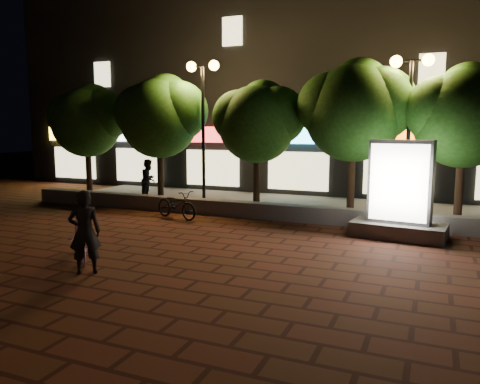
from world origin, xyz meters
The scene contains 16 objects.
ground centered at (0.00, 0.00, 0.00)m, with size 80.00×80.00×0.00m, color #522419.
retaining_wall centered at (0.00, 4.00, 0.25)m, with size 16.00×0.45×0.50m, color slate.
sidewalk centered at (0.00, 6.50, 0.04)m, with size 16.00×5.00×0.08m, color slate.
building_block centered at (-0.01, 12.99, 5.00)m, with size 28.00×8.12×11.30m.
tree_far_left centered at (-6.95, 5.46, 3.29)m, with size 3.36×2.80×4.63m.
tree_left centered at (-3.45, 5.46, 3.44)m, with size 3.60×3.00×4.89m.
tree_mid centered at (0.55, 5.46, 3.22)m, with size 3.24×2.70×4.50m.
tree_right centered at (3.86, 5.46, 3.57)m, with size 3.72×3.10×5.07m.
tree_far_right centered at (7.05, 5.46, 3.37)m, with size 3.48×2.90×4.76m.
street_lamp_left centered at (-1.50, 5.20, 4.03)m, with size 1.26×0.36×5.18m.
street_lamp_right centered at (5.50, 5.20, 3.89)m, with size 1.26×0.36×4.98m.
ad_kiosk centered at (5.48, 3.00, 1.05)m, with size 2.52×1.48×2.60m.
scooter_pink centered at (-0.82, -2.03, 0.53)m, with size 0.50×1.78×1.07m, color #CB89BC.
rider centered at (-0.07, -2.69, 0.85)m, with size 0.62×0.41×1.70m, color black.
scooter_parked centered at (-1.31, 2.90, 0.46)m, with size 0.61×1.76×0.92m, color black.
pedestrian centered at (-4.16, 5.58, 0.88)m, with size 0.78×0.60×1.60m, color black.
Camera 1 is at (6.28, -9.72, 2.91)m, focal length 34.42 mm.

